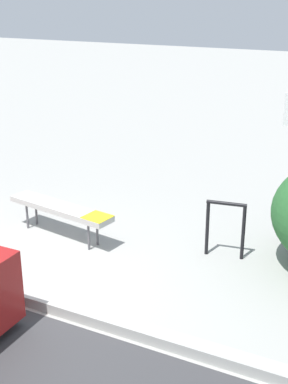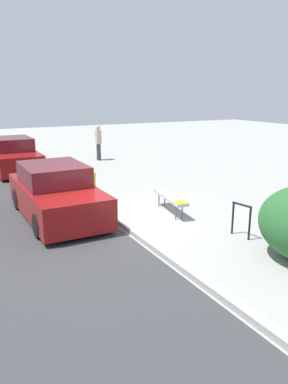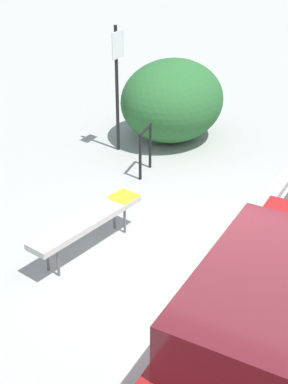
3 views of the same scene
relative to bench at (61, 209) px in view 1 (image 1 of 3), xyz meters
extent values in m
cylinder|color=#515156|center=(-0.66, 0.01, -0.24)|extent=(0.04, 0.04, 0.42)
cylinder|color=#515156|center=(0.60, -0.19, -0.24)|extent=(0.04, 0.04, 0.42)
cylinder|color=#515156|center=(-0.63, 0.19, -0.24)|extent=(0.04, 0.04, 0.42)
cylinder|color=#515156|center=(0.63, 0.00, -0.24)|extent=(0.04, 0.04, 0.42)
cube|color=#B2B2AD|center=(-0.01, 0.00, 0.01)|extent=(1.86, 0.62, 0.08)
cube|color=yellow|center=(0.71, -0.11, 0.06)|extent=(0.41, 0.39, 0.01)
cylinder|color=black|center=(2.16, 0.46, -0.05)|extent=(0.05, 0.05, 0.80)
cylinder|color=black|center=(2.65, 0.54, -0.05)|extent=(0.05, 0.05, 0.80)
cylinder|color=black|center=(2.41, 0.50, 0.35)|extent=(0.55, 0.14, 0.05)
camera|label=1|loc=(4.46, -6.02, 3.06)|focal=50.00mm
camera|label=2|loc=(8.80, -5.50, 2.90)|focal=35.00mm
camera|label=3|loc=(-4.83, -3.58, 3.62)|focal=50.00mm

